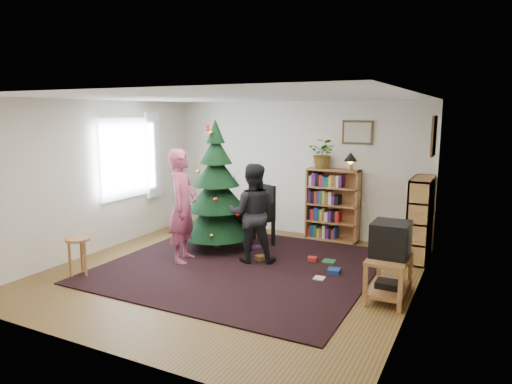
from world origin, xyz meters
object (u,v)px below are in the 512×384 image
at_px(picture_right, 434,136).
at_px(armchair, 255,212).
at_px(christmas_tree, 216,196).
at_px(tv_stand, 389,273).
at_px(potted_plant, 323,154).
at_px(person_standing, 183,206).
at_px(crt_tv, 391,239).
at_px(stool, 78,247).
at_px(bookshelf_back, 333,204).
at_px(picture_back, 358,132).
at_px(table_lamp, 351,158).
at_px(bookshelf_right, 420,218).
at_px(person_by_chair, 252,213).

distance_m(picture_right, armchair, 3.15).
xyz_separation_m(christmas_tree, tv_stand, (3.02, -0.83, -0.59)).
bearing_deg(potted_plant, person_standing, -123.86).
height_order(crt_tv, person_standing, person_standing).
bearing_deg(person_standing, tv_stand, -106.05).
bearing_deg(stool, tv_stand, 16.47).
xyz_separation_m(bookshelf_back, person_standing, (-1.69, -2.22, 0.21)).
bearing_deg(picture_back, table_lamp, -118.61).
bearing_deg(armchair, tv_stand, -3.71).
bearing_deg(picture_back, bookshelf_right, -25.54).
xyz_separation_m(crt_tv, armchair, (-2.56, 1.35, -0.18)).
bearing_deg(tv_stand, table_lamp, 116.96).
height_order(armchair, table_lamp, table_lamp).
bearing_deg(person_standing, picture_back, -56.78).
height_order(person_by_chair, table_lamp, table_lamp).
bearing_deg(picture_back, picture_right, -28.69).
xyz_separation_m(bookshelf_right, table_lamp, (-1.26, 0.43, 0.85)).
relative_size(bookshelf_back, potted_plant, 2.42).
relative_size(tv_stand, person_standing, 0.48).
relative_size(picture_back, crt_tv, 1.13).
bearing_deg(crt_tv, potted_plant, 126.13).
bearing_deg(person_standing, table_lamp, -57.43).
relative_size(crt_tv, person_by_chair, 0.31).
relative_size(bookshelf_back, tv_stand, 1.56).
bearing_deg(table_lamp, christmas_tree, -142.86).
xyz_separation_m(bookshelf_right, stool, (-4.18, -3.01, -0.23)).
relative_size(picture_right, person_by_chair, 0.39).
bearing_deg(potted_plant, bookshelf_back, 0.00).
distance_m(picture_back, christmas_tree, 2.70).
relative_size(picture_right, tv_stand, 0.72).
bearing_deg(picture_back, armchair, -145.37).
bearing_deg(bookshelf_back, stool, -127.15).
height_order(person_standing, person_by_chair, person_standing).
distance_m(picture_back, potted_plant, 0.70).
xyz_separation_m(crt_tv, table_lamp, (-1.14, 2.25, 0.75)).
xyz_separation_m(picture_right, crt_tv, (-0.26, -1.66, -1.19)).
height_order(bookshelf_right, tv_stand, bookshelf_right).
bearing_deg(potted_plant, bookshelf_right, -13.82).
distance_m(tv_stand, table_lamp, 2.79).
height_order(armchair, stool, armchair).
relative_size(crt_tv, stool, 0.86).
xyz_separation_m(armchair, person_by_chair, (0.40, -0.88, 0.19)).
bearing_deg(potted_plant, person_by_chair, -106.26).
xyz_separation_m(picture_back, stool, (-2.99, -3.58, -1.52)).
height_order(bookshelf_right, person_by_chair, person_by_chair).
height_order(picture_right, tv_stand, picture_right).
bearing_deg(table_lamp, bookshelf_back, 180.00).
bearing_deg(christmas_tree, picture_back, 38.59).
xyz_separation_m(picture_back, person_by_chair, (-1.09, -1.91, -1.18)).
height_order(bookshelf_back, table_lamp, table_lamp).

